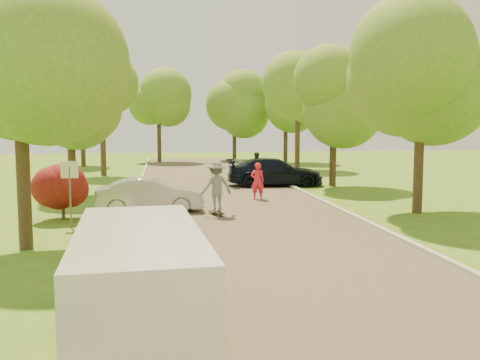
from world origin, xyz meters
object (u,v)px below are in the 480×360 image
skateboarder (216,186)px  person_olive (256,167)px  silver_sedan (150,195)px  dark_sedan (275,172)px  minivan (139,283)px  person_striped (257,181)px  longboard (216,213)px  street_sign (70,180)px

skateboarder → person_olive: bearing=-125.8°
skateboarder → person_olive: 11.86m
silver_sedan → dark_sedan: bearing=-42.2°
minivan → person_striped: size_ratio=2.94×
person_striped → person_olive: 7.52m
person_striped → dark_sedan: bearing=-105.9°
silver_sedan → skateboarder: size_ratio=2.10×
silver_sedan → person_striped: size_ratio=2.42×
minivan → silver_sedan: 12.36m
longboard → silver_sedan: bearing=-41.4°
silver_sedan → skateboarder: 2.70m
dark_sedan → longboard: 9.91m
person_striped → person_olive: (1.25, 7.42, 0.03)m
silver_sedan → person_olive: (5.97, 10.29, 0.20)m
dark_sedan → longboard: bearing=158.6°
silver_sedan → dark_sedan: (6.60, 7.95, 0.09)m
street_sign → silver_sedan: 3.73m
street_sign → longboard: street_sign is taller
minivan → dark_sedan: bearing=68.6°
silver_sedan → minivan: bearing=178.0°
dark_sedan → person_striped: size_ratio=3.14×
street_sign → minivan: bearing=-75.1°
silver_sedan → person_striped: 5.53m
skateboarder → silver_sedan: bearing=-41.4°
street_sign → person_striped: (7.22, 5.49, -0.73)m
dark_sedan → skateboarder: 9.90m
skateboarder → person_striped: size_ratio=1.15×
longboard → person_olive: size_ratio=0.59×
street_sign → person_olive: bearing=56.7°
street_sign → person_striped: bearing=37.2°
longboard → skateboarder: 0.98m
person_striped → person_olive: size_ratio=0.96×
silver_sedan → person_striped: bearing=-61.1°
longboard → person_striped: size_ratio=0.61×
street_sign → longboard: size_ratio=2.13×
longboard → street_sign: bearing=-1.0°
minivan → silver_sedan: minivan is taller
person_olive → street_sign: bearing=42.2°
street_sign → person_striped: street_sign is taller
street_sign → person_olive: (8.47, 12.90, -0.70)m
minivan → person_olive: bearing=71.8°
skateboarder → person_striped: bearing=-138.6°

